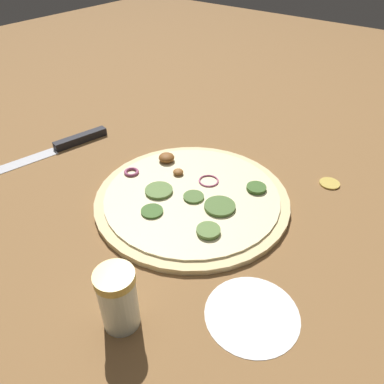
{
  "coord_description": "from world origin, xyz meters",
  "views": [
    {
      "loc": [
        -0.34,
        0.43,
        0.44
      ],
      "look_at": [
        0.0,
        0.0,
        0.02
      ],
      "focal_mm": 35.0,
      "sensor_mm": 36.0,
      "label": 1
    }
  ],
  "objects_px": {
    "pizza": "(192,197)",
    "knife": "(61,146)",
    "spice_jar": "(118,299)",
    "loose_cap": "(330,183)"
  },
  "relations": [
    {
      "from": "pizza",
      "to": "spice_jar",
      "type": "distance_m",
      "value": 0.28
    },
    {
      "from": "pizza",
      "to": "loose_cap",
      "type": "distance_m",
      "value": 0.28
    },
    {
      "from": "knife",
      "to": "loose_cap",
      "type": "xyz_separation_m",
      "value": [
        -0.53,
        -0.24,
        -0.0
      ]
    },
    {
      "from": "pizza",
      "to": "spice_jar",
      "type": "xyz_separation_m",
      "value": [
        -0.09,
        0.26,
        0.04
      ]
    },
    {
      "from": "pizza",
      "to": "spice_jar",
      "type": "relative_size",
      "value": 3.82
    },
    {
      "from": "spice_jar",
      "to": "loose_cap",
      "type": "distance_m",
      "value": 0.48
    },
    {
      "from": "pizza",
      "to": "knife",
      "type": "bearing_deg",
      "value": 5.45
    },
    {
      "from": "knife",
      "to": "spice_jar",
      "type": "distance_m",
      "value": 0.49
    },
    {
      "from": "pizza",
      "to": "knife",
      "type": "height_order",
      "value": "pizza"
    },
    {
      "from": "pizza",
      "to": "spice_jar",
      "type": "height_order",
      "value": "spice_jar"
    }
  ]
}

